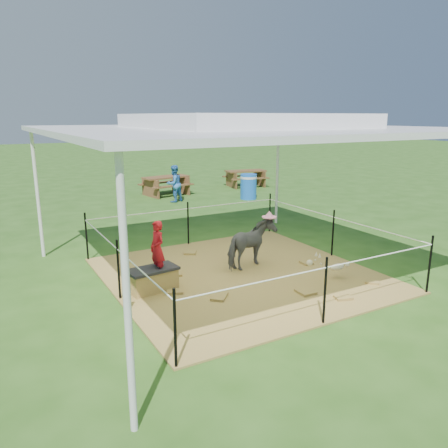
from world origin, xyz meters
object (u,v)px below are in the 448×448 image
straw_bale (153,280)px  picnic_table_far (246,178)px  trash_barrel (248,187)px  picnic_table_near (166,186)px  pony (251,244)px  foal (337,265)px  green_bottle (129,300)px  distant_person (174,184)px  woman (157,243)px

straw_bale → picnic_table_far: picnic_table_far is taller
trash_barrel → picnic_table_near: size_ratio=0.53×
pony → foal: (1.03, -1.25, -0.22)m
straw_bale → pony: 2.08m
straw_bale → pony: bearing=4.7°
picnic_table_near → foal: bearing=-103.0°
green_bottle → distant_person: distant_person is taller
woman → trash_barrel: 8.65m
green_bottle → picnic_table_near: size_ratio=0.13×
picnic_table_far → woman: bearing=-120.7°
green_bottle → picnic_table_near: picnic_table_near is taller
green_bottle → picnic_table_near: 9.94m
trash_barrel → woman: bearing=-132.6°
foal → picnic_table_near: picnic_table_near is taller
pony → trash_barrel: size_ratio=1.23×
straw_bale → picnic_table_near: 9.30m
woman → distant_person: (3.34, 7.13, -0.21)m
straw_bale → pony: pony is taller
trash_barrel → green_bottle: bearing=-133.7°
distant_person → woman: bearing=45.1°
distant_person → foal: bearing=67.7°
green_bottle → pony: pony is taller
straw_bale → green_bottle: size_ratio=3.60×
woman → green_bottle: woman is taller
pony → picnic_table_far: (5.31, 8.63, -0.15)m
foal → picnic_table_far: 10.76m
woman → picnic_table_near: (3.60, 8.53, -0.49)m
green_bottle → trash_barrel: trash_barrel is taller
straw_bale → trash_barrel: 8.71m
woman → distant_person: bearing=148.3°
trash_barrel → picnic_table_far: trash_barrel is taller
picnic_table_near → distant_person: bearing=-109.9°
green_bottle → pony: size_ratio=0.20×
pony → distant_person: distant_person is taller
woman → pony: (1.95, 0.17, -0.35)m
picnic_table_far → green_bottle: bearing=-121.7°
trash_barrel → picnic_table_near: (-2.24, 2.18, -0.09)m
foal → picnic_table_far: bearing=67.0°
woman → picnic_table_far: size_ratio=0.57×
green_bottle → pony: (2.60, 0.62, 0.35)m
pony → picnic_table_near: size_ratio=0.65×
picnic_table_near → green_bottle: bearing=-124.6°
picnic_table_far → distant_person: size_ratio=1.30×
trash_barrel → pony: bearing=-122.2°
straw_bale → green_bottle: bearing=-140.7°
pony → foal: size_ratio=1.29×
woman → pony: 1.99m
trash_barrel → distant_person: distant_person is taller
trash_barrel → picnic_table_far: (1.42, 2.44, -0.10)m
straw_bale → distant_person: distant_person is taller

